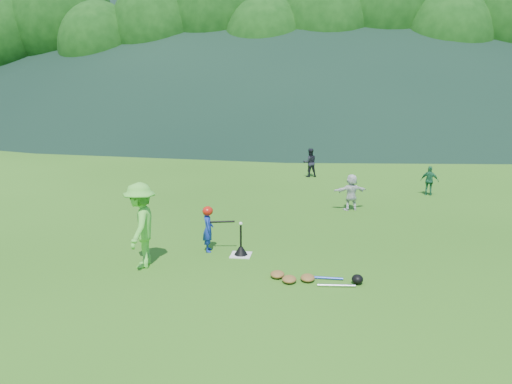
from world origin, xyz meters
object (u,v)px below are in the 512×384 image
batter_child (208,229)px  home_plate (241,255)px  fielder_d (351,192)px  adult_coach (141,225)px  fielder_c (430,181)px  batting_tee (241,250)px  equipment_pile (308,278)px  fielder_b (310,163)px

batter_child → home_plate: bearing=-117.3°
batter_child → fielder_d: bearing=-52.2°
adult_coach → fielder_d: adult_coach is taller
fielder_c → adult_coach: bearing=65.7°
batting_tee → equipment_pile: batting_tee is taller
home_plate → fielder_c: bearing=51.8°
home_plate → adult_coach: (-1.94, -0.93, 0.88)m
fielder_c → equipment_pile: (-3.84, -8.09, -0.44)m
batting_tee → adult_coach: bearing=-154.4°
fielder_b → adult_coach: bearing=56.5°
batter_child → fielder_b: bearing=-25.3°
adult_coach → equipment_pile: adult_coach is taller
equipment_pile → fielder_b: bearing=91.5°
batting_tee → fielder_b: bearing=82.7°
fielder_b → fielder_d: size_ratio=1.05×
batter_child → batting_tee: batter_child is taller
home_plate → equipment_pile: size_ratio=0.25×
batter_child → batting_tee: size_ratio=1.51×
batting_tee → fielder_d: bearing=59.3°
adult_coach → batting_tee: (1.94, 0.93, -0.76)m
adult_coach → home_plate: bearing=108.2°
fielder_b → fielder_c: (4.13, -2.84, -0.08)m
fielder_d → home_plate: bearing=40.3°
home_plate → batter_child: bearing=166.0°
batter_child → adult_coach: bearing=121.0°
adult_coach → fielder_b: size_ratio=1.54×
adult_coach → fielder_d: size_ratio=1.62×
adult_coach → fielder_c: bearing=129.3°
adult_coach → batting_tee: adult_coach is taller
home_plate → fielder_b: bearing=82.7°
fielder_c → fielder_d: bearing=60.2°
batting_tee → batter_child: bearing=166.0°
fielder_b → batting_tee: 9.74m
fielder_d → adult_coach: bearing=30.5°
home_plate → batter_child: (-0.79, 0.20, 0.50)m
home_plate → equipment_pile: bearing=-39.9°
fielder_b → batter_child: bearing=61.1°
batter_child → fielder_d: fielder_d is taller
fielder_b → equipment_pile: size_ratio=0.65×
fielder_d → batting_tee: fielder_d is taller
home_plate → equipment_pile: (1.53, -1.28, 0.06)m
batting_tee → equipment_pile: size_ratio=0.38×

